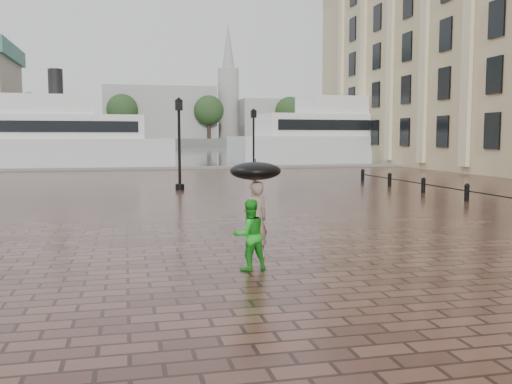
# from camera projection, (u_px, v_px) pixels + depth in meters

# --- Properties ---
(ground) EXTENTS (300.00, 300.00, 0.00)m
(ground) POSITION_uv_depth(u_px,v_px,m) (111.00, 245.00, 13.91)
(ground) COLOR #351D18
(ground) RESTS_ON ground
(harbour_water) EXTENTS (240.00, 240.00, 0.00)m
(harbour_water) POSITION_uv_depth(u_px,v_px,m) (123.00, 151.00, 103.13)
(harbour_water) COLOR #4B565B
(harbour_water) RESTS_ON ground
(quay_edge) EXTENTS (80.00, 0.60, 0.30)m
(quay_edge) POSITION_uv_depth(u_px,v_px,m) (120.00, 170.00, 44.94)
(quay_edge) COLOR slate
(quay_edge) RESTS_ON ground
(far_shore) EXTENTS (300.00, 60.00, 2.00)m
(far_shore) POSITION_uv_depth(u_px,v_px,m) (123.00, 142.00, 168.98)
(far_shore) COLOR #4C4C47
(far_shore) RESTS_ON ground
(distant_skyline) EXTENTS (102.50, 22.00, 33.00)m
(distant_skyline) POSITION_uv_depth(u_px,v_px,m) (289.00, 113.00, 169.21)
(distant_skyline) COLOR gray
(distant_skyline) RESTS_ON ground
(far_trees) EXTENTS (188.00, 8.00, 13.50)m
(far_trees) POSITION_uv_depth(u_px,v_px,m) (122.00, 110.00, 146.83)
(far_trees) COLOR #2D2119
(far_trees) RESTS_ON ground
(bollard_row) EXTENTS (0.22, 21.22, 0.73)m
(bollard_row) POSITION_uv_depth(u_px,v_px,m) (467.00, 191.00, 23.30)
(bollard_row) COLOR black
(bollard_row) RESTS_ON ground
(street_lamps) EXTENTS (21.44, 14.44, 4.40)m
(street_lamps) POSITION_uv_depth(u_px,v_px,m) (88.00, 142.00, 30.32)
(street_lamps) COLOR black
(street_lamps) RESTS_ON ground
(adult_pedestrian) EXTENTS (0.72, 0.60, 1.69)m
(adult_pedestrian) POSITION_uv_depth(u_px,v_px,m) (255.00, 220.00, 12.29)
(adult_pedestrian) COLOR gray
(adult_pedestrian) RESTS_ON ground
(child_pedestrian) EXTENTS (0.78, 0.66, 1.41)m
(child_pedestrian) POSITION_uv_depth(u_px,v_px,m) (249.00, 235.00, 11.25)
(child_pedestrian) COLOR green
(child_pedestrian) RESTS_ON ground
(ferry_near) EXTENTS (25.64, 7.70, 8.30)m
(ferry_near) POSITION_uv_depth(u_px,v_px,m) (19.00, 138.00, 47.72)
(ferry_near) COLOR beige
(ferry_near) RESTS_ON ground
(ferry_far) EXTENTS (27.93, 8.94, 9.01)m
(ferry_far) POSITION_uv_depth(u_px,v_px,m) (363.00, 136.00, 59.02)
(ferry_far) COLOR beige
(ferry_far) RESTS_ON ground
(umbrella) EXTENTS (1.10, 1.10, 1.14)m
(umbrella) POSITION_uv_depth(u_px,v_px,m) (255.00, 171.00, 12.19)
(umbrella) COLOR black
(umbrella) RESTS_ON ground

